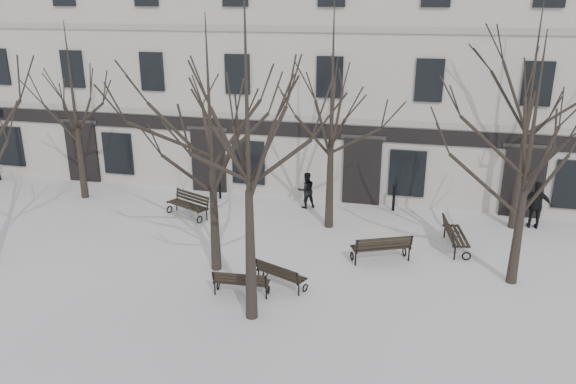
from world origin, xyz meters
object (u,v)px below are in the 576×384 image
(bench_3, at_px, (189,204))
(bench_5, at_px, (454,234))
(tree_1, at_px, (210,118))
(bench_4, at_px, (382,247))
(bench_2, at_px, (241,282))
(tree_2, at_px, (247,121))
(tree_3, at_px, (532,133))
(bench_1, at_px, (280,274))

(bench_3, distance_m, bench_5, 10.44)
(bench_3, bearing_deg, bench_5, 21.24)
(tree_1, bearing_deg, bench_4, 19.32)
(bench_4, bearing_deg, tree_1, -5.16)
(bench_2, height_order, bench_4, bench_4)
(tree_2, bearing_deg, bench_5, 47.28)
(tree_1, distance_m, bench_5, 9.54)
(bench_2, distance_m, bench_3, 7.04)
(tree_2, bearing_deg, tree_3, 28.10)
(bench_1, bearing_deg, tree_1, 6.84)
(bench_3, bearing_deg, bench_1, -18.62)
(tree_1, relative_size, bench_3, 4.01)
(tree_3, relative_size, bench_1, 4.44)
(bench_4, relative_size, bench_5, 1.01)
(bench_5, bearing_deg, tree_1, 105.64)
(bench_1, bearing_deg, bench_4, -115.07)
(tree_2, bearing_deg, bench_4, 53.89)
(bench_4, bearing_deg, bench_1, 17.00)
(tree_1, relative_size, tree_2, 0.91)
(bench_1, height_order, bench_4, bench_4)
(tree_2, relative_size, bench_4, 4.28)
(tree_2, bearing_deg, bench_3, 125.27)
(tree_1, bearing_deg, bench_1, -16.61)
(tree_3, bearing_deg, tree_2, -151.90)
(bench_5, bearing_deg, bench_2, 119.41)
(tree_3, bearing_deg, tree_1, -171.84)
(tree_2, relative_size, bench_2, 5.23)
(tree_3, distance_m, bench_1, 8.48)
(bench_4, bearing_deg, bench_3, -41.03)
(bench_2, bearing_deg, bench_1, -146.70)
(bench_2, bearing_deg, tree_2, 117.22)
(tree_1, xyz_separation_m, bench_5, (7.64, 3.51, -4.52))
(bench_3, height_order, bench_5, bench_5)
(tree_3, height_order, bench_1, tree_3)
(tree_2, relative_size, bench_5, 4.31)
(tree_1, relative_size, bench_2, 4.75)
(tree_3, distance_m, bench_4, 5.94)
(tree_1, distance_m, bench_3, 6.79)
(bench_1, xyz_separation_m, bench_5, (5.28, 4.22, 0.09))
(bench_2, relative_size, bench_5, 0.83)
(tree_3, height_order, bench_2, tree_3)
(bench_2, height_order, bench_3, bench_3)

